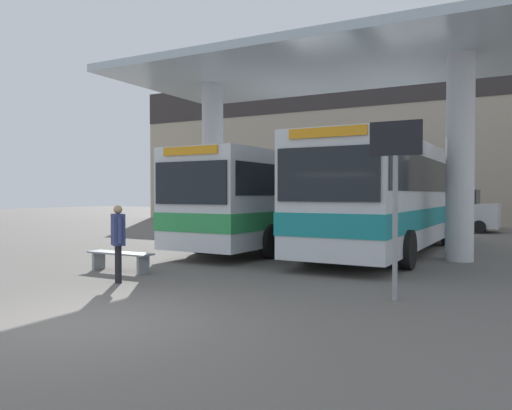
{
  "coord_description": "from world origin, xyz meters",
  "views": [
    {
      "loc": [
        5.57,
        -5.1,
        1.87
      ],
      "look_at": [
        0.0,
        5.36,
        1.6
      ],
      "focal_mm": 35.0,
      "sensor_mm": 36.0,
      "label": 1
    }
  ],
  "objects_px": {
    "info_sign_platform": "(395,173)",
    "parked_car_street": "(453,211)",
    "transit_bus_left_bay": "(286,197)",
    "waiting_bench_near_pillar": "(120,257)",
    "pedestrian_waiting": "(118,236)",
    "transit_bus_center_bay": "(390,194)"
  },
  "relations": [
    {
      "from": "transit_bus_left_bay",
      "to": "transit_bus_center_bay",
      "type": "xyz_separation_m",
      "value": [
        3.78,
        -0.36,
        0.11
      ]
    },
    {
      "from": "transit_bus_left_bay",
      "to": "pedestrian_waiting",
      "type": "bearing_deg",
      "value": 92.07
    },
    {
      "from": "transit_bus_left_bay",
      "to": "waiting_bench_near_pillar",
      "type": "bearing_deg",
      "value": 84.0
    },
    {
      "from": "pedestrian_waiting",
      "to": "parked_car_street",
      "type": "height_order",
      "value": "parked_car_street"
    },
    {
      "from": "info_sign_platform",
      "to": "parked_car_street",
      "type": "bearing_deg",
      "value": 93.39
    },
    {
      "from": "transit_bus_left_bay",
      "to": "waiting_bench_near_pillar",
      "type": "xyz_separation_m",
      "value": [
        -1.02,
        -7.33,
        -1.41
      ]
    },
    {
      "from": "waiting_bench_near_pillar",
      "to": "parked_car_street",
      "type": "relative_size",
      "value": 0.41
    },
    {
      "from": "transit_bus_center_bay",
      "to": "waiting_bench_near_pillar",
      "type": "height_order",
      "value": "transit_bus_center_bay"
    },
    {
      "from": "transit_bus_left_bay",
      "to": "waiting_bench_near_pillar",
      "type": "height_order",
      "value": "transit_bus_left_bay"
    },
    {
      "from": "info_sign_platform",
      "to": "transit_bus_center_bay",
      "type": "bearing_deg",
      "value": 103.75
    },
    {
      "from": "transit_bus_left_bay",
      "to": "parked_car_street",
      "type": "xyz_separation_m",
      "value": [
        4.5,
        10.02,
        -0.77
      ]
    },
    {
      "from": "info_sign_platform",
      "to": "pedestrian_waiting",
      "type": "relative_size",
      "value": 1.93
    },
    {
      "from": "transit_bus_center_bay",
      "to": "info_sign_platform",
      "type": "distance_m",
      "value": 7.4
    },
    {
      "from": "pedestrian_waiting",
      "to": "parked_car_street",
      "type": "relative_size",
      "value": 0.38
    },
    {
      "from": "transit_bus_left_bay",
      "to": "info_sign_platform",
      "type": "height_order",
      "value": "transit_bus_left_bay"
    },
    {
      "from": "parked_car_street",
      "to": "waiting_bench_near_pillar",
      "type": "bearing_deg",
      "value": -105.32
    },
    {
      "from": "waiting_bench_near_pillar",
      "to": "info_sign_platform",
      "type": "bearing_deg",
      "value": -1.76
    },
    {
      "from": "pedestrian_waiting",
      "to": "waiting_bench_near_pillar",
      "type": "bearing_deg",
      "value": 168.99
    },
    {
      "from": "info_sign_platform",
      "to": "parked_car_street",
      "type": "distance_m",
      "value": 17.63
    },
    {
      "from": "waiting_bench_near_pillar",
      "to": "pedestrian_waiting",
      "type": "xyz_separation_m",
      "value": [
        1.04,
        -1.17,
        0.65
      ]
    },
    {
      "from": "info_sign_platform",
      "to": "waiting_bench_near_pillar",
      "type": "bearing_deg",
      "value": 178.24
    },
    {
      "from": "info_sign_platform",
      "to": "parked_car_street",
      "type": "height_order",
      "value": "info_sign_platform"
    }
  ]
}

